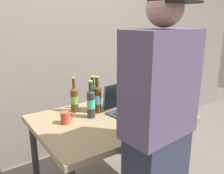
{
  "coord_description": "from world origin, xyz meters",
  "views": [
    {
      "loc": [
        -1.03,
        -1.51,
        1.51
      ],
      "look_at": [
        0.01,
        0.0,
        0.99
      ],
      "focal_mm": 38.28,
      "sensor_mm": 36.0,
      "label": 1
    }
  ],
  "objects": [
    {
      "name": "person_figure",
      "position": [
        -0.08,
        -0.61,
        0.85
      ],
      "size": [
        0.46,
        0.32,
        1.69
      ],
      "color": "#2D3347",
      "rests_on": "ground"
    },
    {
      "name": "beer_bottle_green",
      "position": [
        -0.04,
        0.22,
        0.86
      ],
      "size": [
        0.08,
        0.08,
        0.3
      ],
      "color": "#1E5123",
      "rests_on": "desk"
    },
    {
      "name": "desk",
      "position": [
        0.0,
        0.0,
        0.66
      ],
      "size": [
        1.21,
        0.87,
        0.74
      ],
      "color": "#9E8460",
      "rests_on": "ground"
    },
    {
      "name": "laptop",
      "position": [
        0.17,
        0.02,
        0.79
      ],
      "size": [
        0.39,
        0.33,
        0.24
      ],
      "color": "#383D4C",
      "rests_on": "desk"
    },
    {
      "name": "beer_bottle_dark",
      "position": [
        -0.2,
        0.27,
        0.85
      ],
      "size": [
        0.07,
        0.07,
        0.31
      ],
      "color": "brown",
      "rests_on": "desk"
    },
    {
      "name": "beer_bottle_brown",
      "position": [
        -0.04,
        0.14,
        0.86
      ],
      "size": [
        0.07,
        0.07,
        0.32
      ],
      "color": "#472B14",
      "rests_on": "desk"
    },
    {
      "name": "beer_bottle_amber",
      "position": [
        -0.14,
        0.08,
        0.86
      ],
      "size": [
        0.07,
        0.07,
        0.31
      ],
      "color": "#333333",
      "rests_on": "desk"
    },
    {
      "name": "back_wall",
      "position": [
        0.0,
        0.94,
        1.3
      ],
      "size": [
        6.0,
        0.1,
        2.6
      ],
      "primitive_type": "cube",
      "color": "gray",
      "rests_on": "ground"
    },
    {
      "name": "coffee_mug",
      "position": [
        -0.36,
        0.09,
        0.78
      ],
      "size": [
        0.11,
        0.07,
        0.09
      ],
      "color": "#BF4C33",
      "rests_on": "desk"
    }
  ]
}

